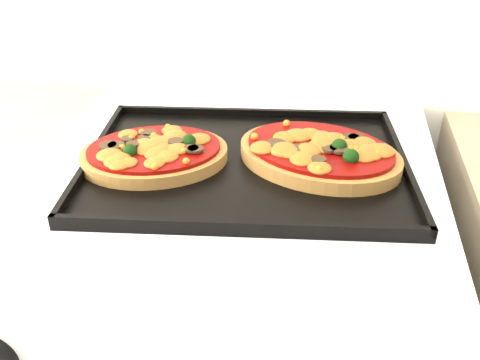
# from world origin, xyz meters

# --- Properties ---
(baking_tray) EXTENTS (0.49, 0.39, 0.02)m
(baking_tray) POSITION_xyz_m (-0.02, 1.71, 0.92)
(baking_tray) COLOR black
(baking_tray) RESTS_ON stove
(pizza_left) EXTENTS (0.25, 0.22, 0.03)m
(pizza_left) POSITION_xyz_m (-0.15, 1.69, 0.94)
(pizza_left) COLOR #A9793A
(pizza_left) RESTS_ON baking_tray
(pizza_right) EXTENTS (0.27, 0.23, 0.03)m
(pizza_right) POSITION_xyz_m (0.08, 1.73, 0.94)
(pizza_right) COLOR #A9793A
(pizza_right) RESTS_ON baking_tray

